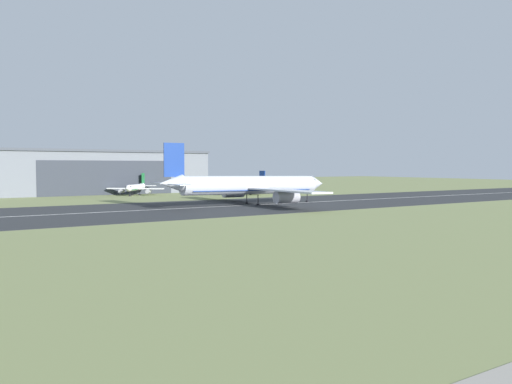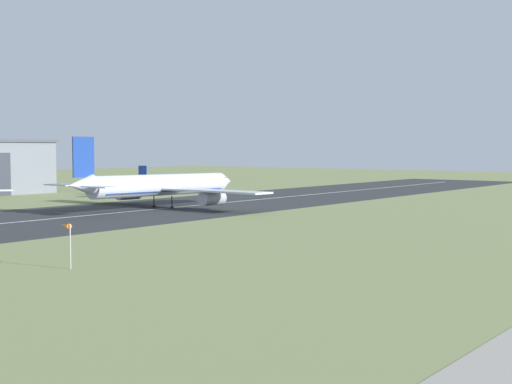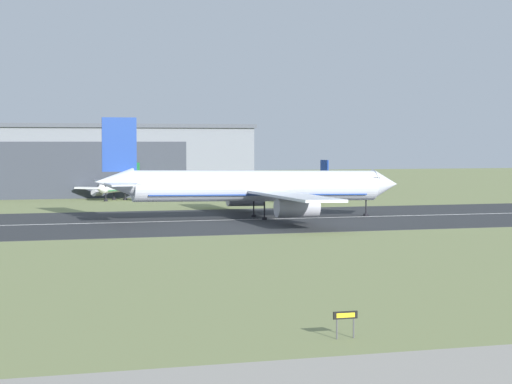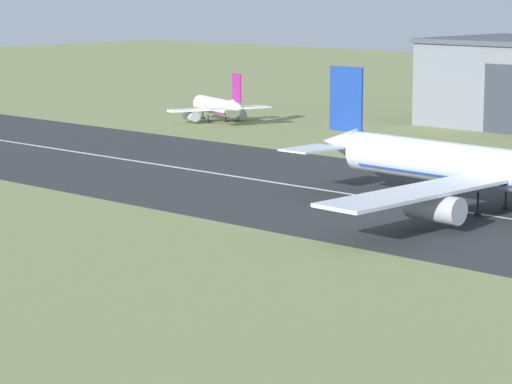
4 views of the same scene
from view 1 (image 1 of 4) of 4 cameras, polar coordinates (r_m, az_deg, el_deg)
name	(u,v)px [view 1 (image 1 of 4)]	position (r m, az deg, el deg)	size (l,w,h in m)	color
ground_plane	(313,245)	(67.70, 6.48, -6.00)	(661.97, 661.97, 0.00)	#7A8451
runway_strip	(151,210)	(122.05, -11.93, -2.03)	(421.97, 49.02, 0.06)	#2B2D30
runway_centreline	(151,210)	(122.05, -11.93, -2.01)	(379.77, 0.70, 0.01)	silver
hangar_building	(97,172)	(204.65, -17.69, 2.22)	(82.13, 31.94, 16.60)	slate
airplane_landing	(250,186)	(135.95, -0.67, 0.72)	(51.24, 59.19, 16.31)	silver
airplane_parked_west	(248,187)	(182.52, -0.97, 0.61)	(20.90, 20.78, 8.90)	silver
airplane_parked_east	(136,188)	(185.23, -13.56, 0.49)	(18.37, 17.74, 7.89)	white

